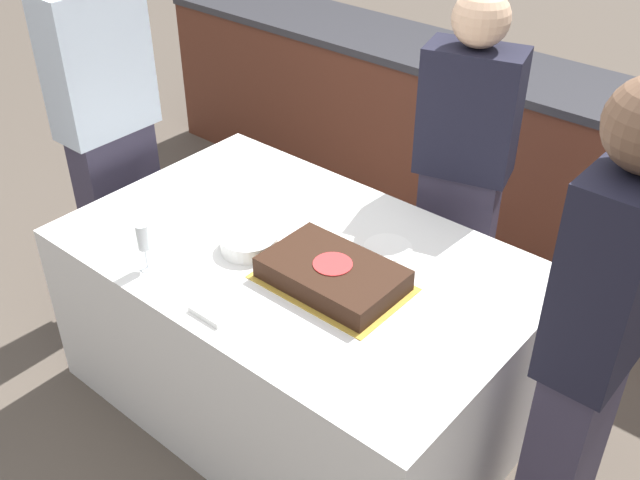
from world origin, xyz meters
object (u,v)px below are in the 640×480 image
Objects in this scene: person_cutting_cake at (462,174)px; person_seated_right at (592,350)px; wine_glass at (143,239)px; plate_stack at (249,242)px; cake at (333,274)px; person_seated_left at (109,129)px.

person_seated_right is (0.85, -0.75, 0.09)m from person_cutting_cake.
wine_glass is 1.28m from person_cutting_cake.
person_cutting_cake is at bearing 67.21° from plate_stack.
wine_glass is (-0.55, -0.35, 0.08)m from cake.
plate_stack is 1.15× the size of wine_glass.
person_cutting_cake reaches higher than plate_stack.
person_seated_right is at bearing 4.03° from cake.
plate_stack is at bearing -174.08° from cake.
wine_glass is 0.11× the size of person_seated_right.
person_seated_left is at bearing 173.98° from plate_stack.
plate_stack is 0.93m from person_seated_left.
cake is 0.81m from person_cutting_cake.
plate_stack is 0.92m from person_cutting_cake.
cake is at bearing 5.92° from plate_stack.
plate_stack is at bearing 58.84° from wine_glass.
person_cutting_cake is 0.91× the size of person_seated_left.
cake reaches higher than plate_stack.
person_seated_right reaches higher than wine_glass.
person_cutting_cake reaches higher than wine_glass.
plate_stack is 1.22m from person_seated_right.
person_cutting_cake is at bearing 64.85° from wine_glass.
person_seated_left is (-1.28, 0.06, 0.11)m from cake.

